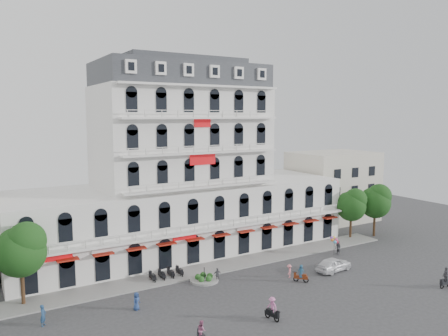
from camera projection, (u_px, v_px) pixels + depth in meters
ground at (257, 294)px, 44.87m from camera, size 120.00×120.00×0.00m
sidewalk at (214, 268)px, 52.55m from camera, size 53.00×4.00×0.16m
main_building at (182, 178)px, 59.06m from camera, size 45.00×15.00×25.80m
flank_building_east at (333, 186)px, 76.43m from camera, size 14.00×10.00×12.00m
traffic_island at (204, 279)px, 48.44m from camera, size 3.20×3.20×1.60m
parked_scooter_row at (166, 279)px, 49.17m from camera, size 4.40×1.80×1.10m
tree_west_inner at (21, 248)px, 41.69m from camera, size 4.76×4.76×8.25m
tree_east_inner at (352, 204)px, 64.95m from camera, size 4.40×4.37×7.57m
tree_east_outer at (376, 200)px, 66.08m from camera, size 4.65×4.65×8.05m
parked_car at (334, 264)px, 51.56m from camera, size 4.97×2.42×1.64m
rider_southwest at (202, 332)px, 34.92m from camera, size 0.73×1.69×2.05m
rider_east at (301, 274)px, 48.13m from camera, size 1.26×1.35×1.97m
rider_northeast at (446, 277)px, 46.52m from camera, size 1.70×0.48×2.27m
rider_center at (272, 308)px, 39.12m from camera, size 0.82×1.69×2.16m
pedestrian_left at (136, 301)px, 41.23m from camera, size 0.99×0.91×1.70m
pedestrian_mid at (218, 275)px, 48.38m from camera, size 0.95×0.58×1.52m
pedestrian_right at (289, 271)px, 49.47m from camera, size 1.11×1.07×1.52m
pedestrian_far at (43, 315)px, 38.06m from camera, size 0.76×0.83×1.91m
balloon_vendor at (337, 245)px, 57.58m from camera, size 1.37×1.31×2.45m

